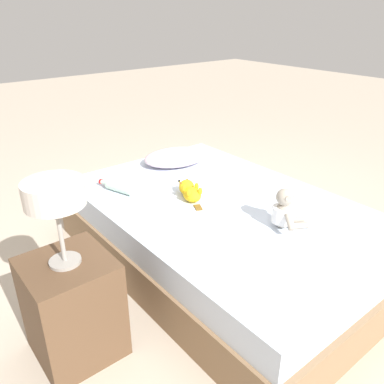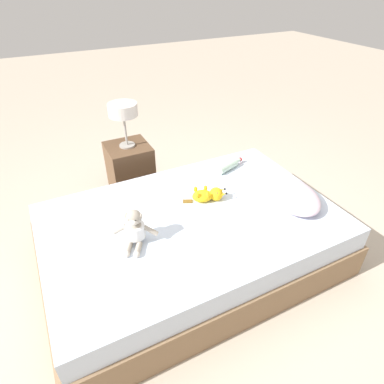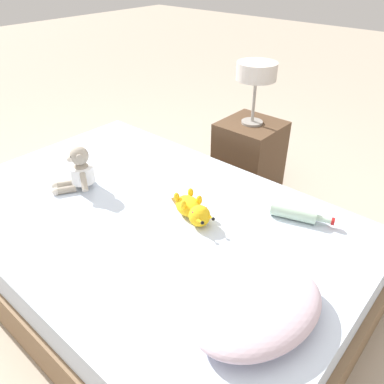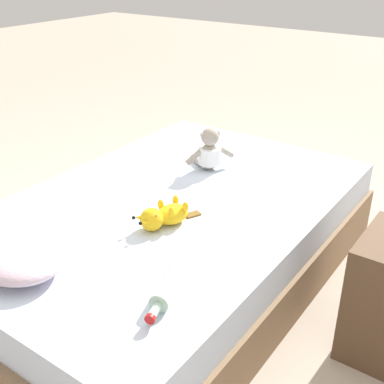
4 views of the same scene
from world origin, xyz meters
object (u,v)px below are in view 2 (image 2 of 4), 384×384
object	(u,v)px
bed	(192,240)
pillow	(293,195)
nightstand	(130,170)
bedside_lamp	(123,111)
plush_yellow_creature	(208,195)
glass_bottle	(228,166)
plush_monkey	(135,230)

from	to	relation	value
bed	pillow	size ratio (longest dim) A/B	3.65
bed	nightstand	xyz separation A→B (m)	(-1.07, -0.11, 0.05)
nightstand	bedside_lamp	xyz separation A→B (m)	(0.00, -0.00, 0.58)
bed	nightstand	distance (m)	1.08
bed	plush_yellow_creature	distance (m)	0.35
glass_bottle	nightstand	bearing A→B (deg)	-133.63
glass_bottle	nightstand	distance (m)	0.95
plush_yellow_creature	nightstand	xyz separation A→B (m)	(-0.95, -0.31, -0.22)
pillow	nightstand	xyz separation A→B (m)	(-1.24, -0.85, -0.22)
plush_monkey	plush_yellow_creature	distance (m)	0.65
nightstand	plush_yellow_creature	bearing A→B (deg)	18.01
bed	bedside_lamp	bearing A→B (deg)	-173.96
plush_yellow_creature	nightstand	bearing A→B (deg)	-161.99
pillow	glass_bottle	distance (m)	0.63
pillow	plush_yellow_creature	xyz separation A→B (m)	(-0.29, -0.54, -0.01)
plush_yellow_creature	glass_bottle	distance (m)	0.48
bed	pillow	bearing A→B (deg)	76.92
nightstand	bedside_lamp	world-z (taller)	bedside_lamp
bed	nightstand	bearing A→B (deg)	-173.96
bedside_lamp	plush_monkey	bearing A→B (deg)	-15.35
bed	glass_bottle	world-z (taller)	glass_bottle
pillow	bedside_lamp	bearing A→B (deg)	-145.54
glass_bottle	pillow	bearing A→B (deg)	16.56
nightstand	pillow	bearing A→B (deg)	34.46
plush_monkey	nightstand	bearing A→B (deg)	164.65
plush_yellow_creature	nightstand	world-z (taller)	plush_yellow_creature
plush_monkey	bedside_lamp	xyz separation A→B (m)	(-1.13, 0.31, 0.32)
pillow	plush_monkey	size ratio (longest dim) A/B	2.15
bedside_lamp	bed	bearing A→B (deg)	6.04
plush_yellow_creature	bedside_lamp	xyz separation A→B (m)	(-0.95, -0.31, 0.37)
pillow	plush_monkey	world-z (taller)	plush_monkey
plush_monkey	bedside_lamp	distance (m)	1.21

